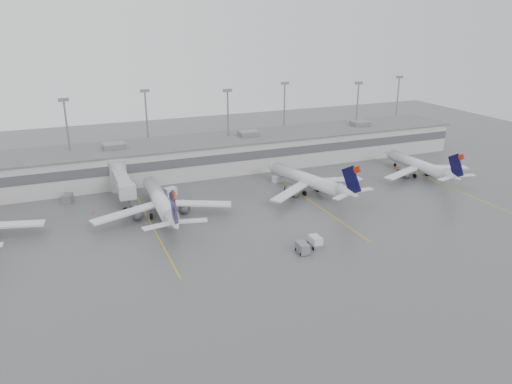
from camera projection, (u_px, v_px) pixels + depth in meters
name	position (u px, v px, depth m)	size (l,w,h in m)	color
ground	(294.00, 270.00, 79.96)	(260.00, 260.00, 0.00)	#4C4C4E
terminal	(195.00, 156.00, 129.12)	(152.00, 17.00, 9.45)	#ADADA8
light_masts	(188.00, 122.00, 131.53)	(142.40, 8.00, 20.60)	gray
jet_bridge_right	(121.00, 180.00, 111.23)	(4.00, 17.20, 7.00)	#A1A3A6
stand_markings	(241.00, 217.00, 100.89)	(105.25, 40.00, 0.01)	#C6A50B
jet_mid_left	(161.00, 202.00, 100.29)	(28.28, 31.69, 10.25)	silver
jet_mid_right	(310.00, 180.00, 113.65)	(26.11, 29.66, 9.81)	silver
jet_far_right	(421.00, 166.00, 125.60)	(25.25, 28.30, 9.16)	silver
baggage_tug	(315.00, 243.00, 87.78)	(2.16, 3.20, 2.00)	silver
baggage_cart	(302.00, 248.00, 85.53)	(1.77, 2.93, 1.84)	slate
gse_uld_b	(170.00, 192.00, 112.75)	(2.65, 1.77, 1.88)	silver
gse_uld_c	(277.00, 179.00, 121.92)	(2.29, 1.53, 1.63)	silver
gse_loader	(68.00, 198.00, 108.79)	(1.82, 2.91, 1.82)	slate
cone_b	(93.00, 212.00, 102.67)	(0.43, 0.43, 0.69)	#F14005
cone_c	(310.00, 186.00, 118.21)	(0.46, 0.46, 0.73)	#F14005
cone_d	(394.00, 168.00, 132.22)	(0.46, 0.46, 0.73)	#F14005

